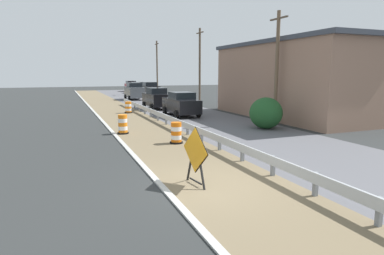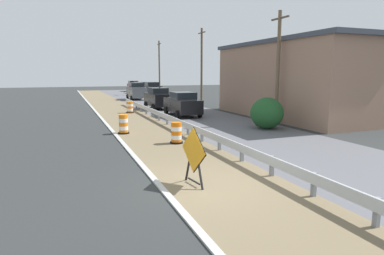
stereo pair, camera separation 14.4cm
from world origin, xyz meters
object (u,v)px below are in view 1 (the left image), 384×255
(car_trailing_near_lane, at_px, (137,88))
(car_lead_far_lane, at_px, (156,98))
(car_lead_near_lane, at_px, (181,104))
(traffic_barrel_close, at_px, (123,125))
(traffic_barrel_mid, at_px, (128,108))
(car_mid_far_lane, at_px, (150,89))
(warning_sign_diamond, at_px, (195,153))
(utility_pole_far, at_px, (157,67))
(traffic_barrel_nearest, at_px, (176,134))
(car_trailing_far_lane, at_px, (134,91))
(utility_pole_mid, at_px, (200,65))
(utility_pole_near, at_px, (277,66))
(car_distant_a, at_px, (131,86))

(car_trailing_near_lane, xyz_separation_m, car_lead_far_lane, (-3.68, -24.99, 0.05))
(car_lead_near_lane, bearing_deg, traffic_barrel_close, 137.11)
(traffic_barrel_mid, relative_size, car_mid_far_lane, 0.22)
(warning_sign_diamond, height_order, utility_pole_far, utility_pole_far)
(car_trailing_near_lane, bearing_deg, traffic_barrel_close, -14.76)
(traffic_barrel_nearest, xyz_separation_m, car_trailing_far_lane, (3.83, 27.80, 0.63))
(warning_sign_diamond, relative_size, car_lead_far_lane, 0.45)
(traffic_barrel_mid, bearing_deg, utility_pole_mid, 32.91)
(utility_pole_near, bearing_deg, traffic_barrel_close, 179.23)
(car_distant_a, bearing_deg, traffic_barrel_close, -10.92)
(car_trailing_near_lane, bearing_deg, car_lead_far_lane, -9.38)
(car_mid_far_lane, relative_size, car_trailing_far_lane, 1.08)
(car_lead_far_lane, xyz_separation_m, utility_pole_mid, (6.19, 3.72, 3.33))
(car_mid_far_lane, bearing_deg, utility_pole_far, 150.87)
(traffic_barrel_close, height_order, utility_pole_far, utility_pole_far)
(traffic_barrel_mid, relative_size, utility_pole_far, 0.12)
(car_lead_near_lane, bearing_deg, traffic_barrel_nearest, 158.71)
(traffic_barrel_mid, height_order, car_lead_near_lane, car_lead_near_lane)
(traffic_barrel_nearest, relative_size, car_trailing_far_lane, 0.26)
(traffic_barrel_close, xyz_separation_m, car_trailing_near_lane, (9.09, 37.17, 0.47))
(car_lead_near_lane, bearing_deg, utility_pole_mid, -30.94)
(car_distant_a, xyz_separation_m, utility_pole_near, (0.98, -44.03, 2.89))
(car_lead_near_lane, height_order, car_lead_far_lane, car_lead_far_lane)
(car_mid_far_lane, distance_m, car_trailing_far_lane, 5.56)
(car_trailing_near_lane, xyz_separation_m, car_distant_a, (0.28, 6.72, 0.03))
(car_trailing_near_lane, height_order, utility_pole_far, utility_pole_far)
(car_lead_near_lane, distance_m, car_trailing_near_lane, 31.04)
(traffic_barrel_nearest, bearing_deg, car_trailing_far_lane, 82.16)
(warning_sign_diamond, xyz_separation_m, traffic_barrel_close, (-0.52, 9.65, -0.53))
(car_lead_far_lane, bearing_deg, warning_sign_diamond, 165.94)
(traffic_barrel_mid, xyz_separation_m, car_lead_far_lane, (3.20, 2.36, 0.58))
(traffic_barrel_mid, height_order, utility_pole_mid, utility_pole_mid)
(warning_sign_diamond, relative_size, car_lead_near_lane, 0.41)
(car_mid_far_lane, bearing_deg, car_distant_a, 178.93)
(warning_sign_diamond, height_order, car_trailing_far_lane, car_trailing_far_lane)
(traffic_barrel_close, height_order, car_trailing_far_lane, car_trailing_far_lane)
(car_trailing_near_lane, height_order, car_lead_far_lane, car_lead_far_lane)
(traffic_barrel_close, relative_size, car_mid_far_lane, 0.25)
(traffic_barrel_close, relative_size, car_trailing_near_lane, 0.24)
(car_distant_a, bearing_deg, car_trailing_far_lane, -9.09)
(car_trailing_far_lane, bearing_deg, traffic_barrel_nearest, 171.88)
(utility_pole_far, bearing_deg, traffic_barrel_mid, -111.83)
(car_lead_near_lane, relative_size, car_distant_a, 0.96)
(traffic_barrel_close, bearing_deg, car_mid_far_lane, 72.34)
(traffic_barrel_nearest, height_order, utility_pole_near, utility_pole_near)
(traffic_barrel_close, bearing_deg, warning_sign_diamond, -86.92)
(car_distant_a, bearing_deg, traffic_barrel_mid, -10.73)
(warning_sign_diamond, distance_m, utility_pole_mid, 28.04)
(traffic_barrel_nearest, bearing_deg, car_trailing_near_lane, 80.12)
(car_lead_far_lane, relative_size, utility_pole_mid, 0.49)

